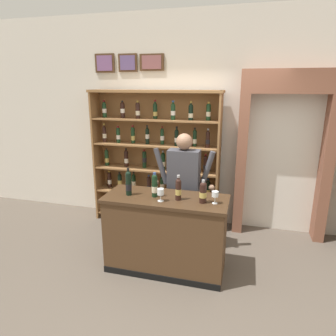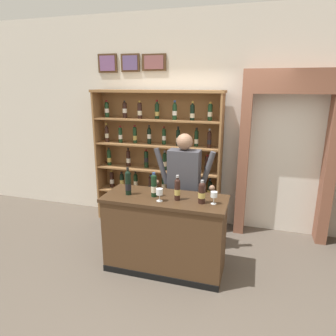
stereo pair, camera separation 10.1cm
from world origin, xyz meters
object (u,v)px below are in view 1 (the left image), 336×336
(wine_glass_right, at_px, (161,192))
(tasting_bottle_prosecco, at_px, (155,185))
(tasting_bottle_rosso, at_px, (129,183))
(tasting_bottle_brunello, at_px, (203,192))
(wine_glass_center, at_px, (215,195))
(tasting_counter, at_px, (166,234))
(tasting_bottle_grappa, at_px, (178,189))
(shopkeeper, at_px, (184,180))
(wine_shelf, at_px, (156,155))

(wine_glass_right, bearing_deg, tasting_bottle_prosecco, 131.79)
(tasting_bottle_rosso, relative_size, tasting_bottle_brunello, 1.25)
(tasting_bottle_rosso, distance_m, wine_glass_center, 1.04)
(tasting_counter, xyz_separation_m, tasting_bottle_brunello, (0.45, -0.05, 0.61))
(tasting_bottle_grappa, bearing_deg, tasting_counter, 166.11)
(tasting_bottle_prosecco, bearing_deg, tasting_bottle_rosso, -175.25)
(tasting_bottle_grappa, bearing_deg, shopkeeper, 96.08)
(wine_shelf, relative_size, wine_glass_center, 15.00)
(wine_glass_right, bearing_deg, shopkeeper, 79.42)
(tasting_bottle_brunello, distance_m, wine_glass_right, 0.48)
(tasting_counter, bearing_deg, wine_glass_right, -99.92)
(tasting_bottle_rosso, distance_m, tasting_bottle_brunello, 0.91)
(tasting_bottle_grappa, height_order, tasting_bottle_brunello, tasting_bottle_grappa)
(wine_shelf, height_order, tasting_bottle_grappa, wine_shelf)
(wine_glass_center, distance_m, wine_glass_right, 0.62)
(tasting_bottle_prosecco, bearing_deg, shopkeeper, 66.75)
(tasting_counter, xyz_separation_m, shopkeeper, (0.10, 0.54, 0.54))
(wine_shelf, bearing_deg, wine_glass_center, -50.18)
(tasting_counter, bearing_deg, shopkeeper, 79.26)
(tasting_bottle_brunello, height_order, wine_glass_center, tasting_bottle_brunello)
(tasting_bottle_prosecco, bearing_deg, wine_glass_center, -2.42)
(wine_glass_right, bearing_deg, tasting_bottle_brunello, 9.82)
(tasting_bottle_prosecco, relative_size, wine_glass_right, 1.98)
(wine_glass_right, bearing_deg, wine_glass_center, 8.62)
(tasting_counter, height_order, wine_glass_right, wine_glass_right)
(tasting_counter, bearing_deg, tasting_bottle_brunello, -6.60)
(tasting_bottle_prosecco, height_order, tasting_bottle_brunello, tasting_bottle_prosecco)
(tasting_bottle_rosso, bearing_deg, tasting_bottle_grappa, -0.18)
(tasting_bottle_brunello, distance_m, wine_glass_center, 0.14)
(wine_shelf, xyz_separation_m, wine_glass_right, (0.51, -1.43, -0.08))
(wine_shelf, xyz_separation_m, tasting_bottle_rosso, (0.07, -1.33, -0.04))
(tasting_counter, height_order, tasting_bottle_brunello, tasting_bottle_brunello)
(shopkeeper, bearing_deg, tasting_counter, -100.74)
(tasting_bottle_grappa, relative_size, wine_glass_center, 2.07)
(wine_glass_right, bearing_deg, tasting_counter, 80.08)
(tasting_bottle_brunello, height_order, wine_glass_right, tasting_bottle_brunello)
(shopkeeper, xyz_separation_m, tasting_bottle_rosso, (-0.56, -0.57, 0.09))
(wine_shelf, relative_size, tasting_bottle_rosso, 6.40)
(tasting_bottle_grappa, distance_m, tasting_bottle_brunello, 0.29)
(wine_glass_center, height_order, wine_glass_right, wine_glass_right)
(shopkeeper, relative_size, tasting_bottle_rosso, 4.84)
(wine_glass_center, relative_size, wine_glass_right, 0.96)
(tasting_bottle_grappa, bearing_deg, wine_glass_center, -0.25)
(tasting_counter, xyz_separation_m, tasting_bottle_prosecco, (-0.13, -0.01, 0.62))
(tasting_counter, bearing_deg, tasting_bottle_rosso, -175.18)
(wine_glass_center, bearing_deg, tasting_bottle_rosso, 179.79)
(shopkeeper, height_order, tasting_bottle_prosecco, shopkeeper)
(wine_shelf, distance_m, tasting_bottle_grappa, 1.51)
(wine_shelf, xyz_separation_m, shopkeeper, (0.63, -0.76, -0.13))
(tasting_bottle_rosso, relative_size, tasting_bottle_grappa, 1.13)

